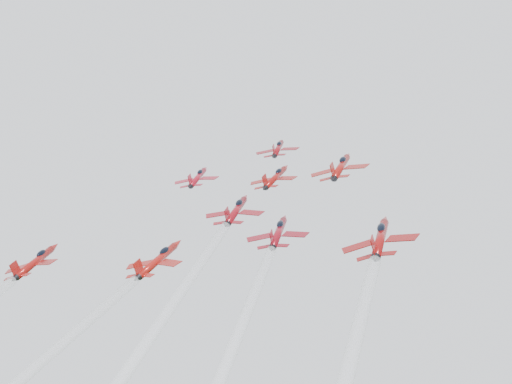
% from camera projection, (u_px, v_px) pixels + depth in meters
% --- Properties ---
extents(jet_lead, '(8.79, 10.68, 8.53)m').
position_uv_depth(jet_lead, '(278.00, 148.00, 141.36)').
color(jet_lead, maroon).
extents(jet_row2_left, '(8.79, 10.68, 8.53)m').
position_uv_depth(jet_row2_left, '(198.00, 177.00, 134.88)').
color(jet_row2_left, '#A70F21').
extents(jet_row2_center, '(8.74, 10.61, 8.48)m').
position_uv_depth(jet_row2_center, '(275.00, 177.00, 123.15)').
color(jet_row2_center, '#9B110E').
extents(jet_row2_right, '(10.23, 12.43, 9.93)m').
position_uv_depth(jet_row2_right, '(341.00, 166.00, 120.05)').
color(jet_row2_right, '#A1140F').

